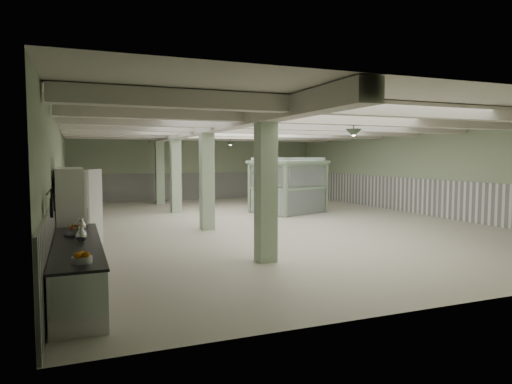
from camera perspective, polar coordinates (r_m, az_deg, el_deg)
name	(u,v)px	position (r m, az deg, el deg)	size (l,w,h in m)	color
floor	(265,222)	(17.04, 1.12, -3.72)	(20.00, 20.00, 0.00)	beige
ceiling	(265,124)	(16.91, 1.14, 8.45)	(14.00, 20.00, 0.02)	beige
wall_back	(198,168)	(26.38, -7.32, 3.03)	(14.00, 0.02, 3.60)	#9EB08D
wall_front	(497,193)	(8.59, 27.92, -0.13)	(14.00, 0.02, 3.60)	#9EB08D
wall_left	(59,176)	(15.57, -23.37, 1.81)	(0.02, 20.00, 3.60)	#9EB08D
wall_right	(416,171)	(20.62, 19.39, 2.46)	(0.02, 20.00, 3.60)	#9EB08D
wainscot_left	(61,210)	(15.64, -23.17, -2.03)	(0.05, 19.90, 1.50)	white
wainscot_right	(415,196)	(20.66, 19.26, -0.45)	(0.05, 19.90, 1.50)	white
wainscot_back	(198,186)	(26.40, -7.29, 0.75)	(13.90, 0.05, 1.50)	white
girder	(199,129)	(16.09, -7.17, 7.83)	(0.45, 19.90, 0.40)	silver
beam_a	(400,110)	(10.42, 17.58, 9.80)	(13.90, 0.35, 0.32)	silver
beam_b	(338,119)	(12.45, 10.20, 9.01)	(13.90, 0.35, 0.32)	silver
beam_c	(296,125)	(14.63, 4.98, 8.36)	(13.90, 0.35, 0.32)	silver
beam_d	(265,129)	(16.90, 1.14, 7.84)	(13.90, 0.35, 0.32)	silver
beam_e	(242,133)	(19.22, -1.77, 7.42)	(13.90, 0.35, 0.32)	silver
beam_f	(224,135)	(21.59, -4.05, 7.07)	(13.90, 0.35, 0.32)	silver
beam_g	(209,138)	(23.98, -5.87, 6.79)	(13.90, 0.35, 0.32)	silver
column_a	(266,184)	(10.38, 1.23, 1.07)	(0.42, 0.42, 3.60)	#A4C09A
column_b	(207,175)	(15.11, -6.17, 2.08)	(0.42, 0.42, 3.60)	#A4C09A
column_c	(176,171)	(19.97, -10.01, 2.59)	(0.42, 0.42, 3.60)	#A4C09A
column_d	(160,169)	(23.90, -11.95, 2.84)	(0.42, 0.42, 3.60)	#A4C09A
hook_rail	(49,192)	(7.98, -24.46, 0.04)	(0.02, 0.02, 1.20)	black
pendant_front	(354,133)	(12.69, 12.11, 7.22)	(0.44, 0.44, 0.22)	#323F2F
pendant_mid	(272,140)	(17.53, 2.02, 6.50)	(0.44, 0.44, 0.22)	#323F2F
pendant_back	(231,144)	(22.20, -3.20, 6.05)	(0.44, 0.44, 0.22)	#323F2F
prep_counter	(78,267)	(8.77, -21.41, -8.70)	(0.80, 4.55, 0.91)	silver
pitcher_near	(81,225)	(9.86, -21.02, -3.86)	(0.18, 0.21, 0.27)	silver
pitcher_far	(81,235)	(8.65, -21.01, -4.98)	(0.18, 0.21, 0.27)	silver
veg_colander	(76,231)	(9.37, -21.63, -4.55)	(0.42, 0.42, 0.19)	#3F4044
orange_bowl	(82,261)	(6.91, -20.93, -8.01)	(0.28, 0.28, 0.10)	#B2B2B7
skillet_near	(52,208)	(7.59, -24.18, -1.82)	(0.31, 0.31, 0.04)	black
skillet_far	(54,203)	(8.41, -23.94, -1.25)	(0.29, 0.29, 0.04)	black
walkin_cooler	(72,215)	(11.63, -21.98, -2.63)	(0.92, 2.28, 2.09)	white
guard_booth	(288,176)	(19.77, 4.05, 1.99)	(3.48, 3.23, 2.39)	gray
filing_cabinet	(313,197)	(20.98, 7.19, -0.63)	(0.38, 0.54, 1.17)	#616554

